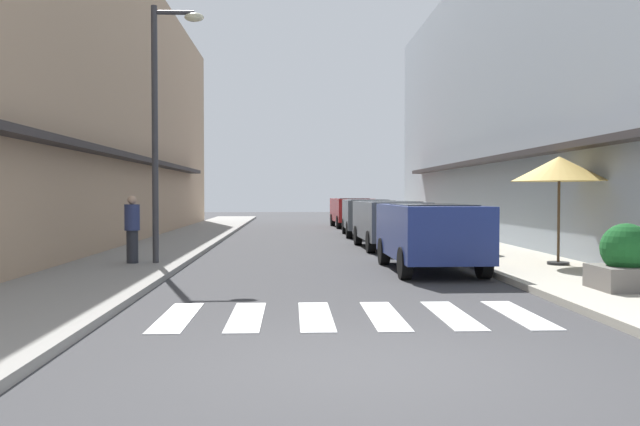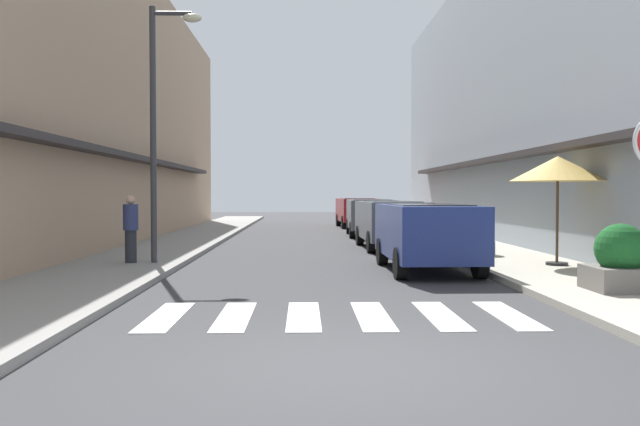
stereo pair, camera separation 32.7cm
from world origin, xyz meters
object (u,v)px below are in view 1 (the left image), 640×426
Objects in this scene: parked_car_near at (430,229)px; planter_corner at (626,260)px; pedestrian_walking_near at (132,228)px; street_lamp at (163,108)px; planter_midblock at (476,236)px; parked_car_mid at (390,219)px; parked_car_far at (367,213)px; parked_car_distant at (351,209)px; cafe_umbrella at (559,170)px.

parked_car_near is 3.75× the size of planter_corner.
street_lamp is at bearing -2.14° from pedestrian_walking_near.
planter_corner is 10.18m from pedestrian_walking_near.
planter_midblock is (-0.67, 6.45, -0.00)m from planter_corner.
parked_car_mid is 6.14m from parked_car_far.
parked_car_far is 9.43m from planter_midblock.
parked_car_far is (-0.00, 12.02, 0.00)m from parked_car_near.
parked_car_distant is 16.12m from planter_midblock.
planter_corner is (8.41, -4.58, -3.04)m from street_lamp.
planter_midblock is 8.66m from pedestrian_walking_near.
pedestrian_walking_near is (-6.64, -17.92, -0.00)m from parked_car_distant.
parked_car_distant reaches higher than planter_midblock.
parked_car_near is 2.67× the size of pedestrian_walking_near.
pedestrian_walking_near reaches higher than planter_corner.
planter_corner is at bearing -75.50° from parked_car_mid.
planter_midblock is at bearing 13.58° from street_lamp.
street_lamp is at bearing -118.11° from parked_car_far.
parked_car_mid is 8.22m from street_lamp.
cafe_umbrella reaches higher than planter_midblock.
parked_car_distant is 4.19× the size of planter_midblock.
street_lamp is 9.00m from cafe_umbrella.
parked_car_near is at bearing -90.00° from parked_car_distant.
street_lamp reaches higher than cafe_umbrella.
street_lamp is at bearing -140.01° from parked_car_mid.
parked_car_distant is at bearing 96.44° from planter_midblock.
cafe_umbrella is (2.91, 0.13, 1.31)m from parked_car_near.
planter_corner is at bearing -56.12° from parked_car_near.
pedestrian_walking_near is at bearing 172.60° from parked_car_near.
parked_car_distant is at bearing 90.00° from parked_car_mid.
parked_car_distant is 22.60m from planter_corner.
parked_car_mid is (0.00, 5.88, 0.00)m from parked_car_near.
pedestrian_walking_near is (-9.11, 4.54, 0.32)m from planter_corner.
pedestrian_walking_near is at bearing -120.75° from parked_car_far.
pedestrian_walking_near reaches higher than parked_car_distant.
planter_midblock is (1.81, -16.02, -0.32)m from parked_car_distant.
parked_car_mid is 8.32m from pedestrian_walking_near.
street_lamp reaches higher than parked_car_mid.
parked_car_distant is (-0.00, 18.78, 0.00)m from parked_car_near.
planter_corner is at bearing -83.72° from parked_car_distant.
parked_car_distant is (0.00, 6.77, -0.00)m from parked_car_far.
street_lamp is 2.42× the size of cafe_umbrella.
pedestrian_walking_near reaches higher than planter_midblock.
parked_car_distant is 18.93m from cafe_umbrella.
parked_car_distant is at bearing 64.68° from pedestrian_walking_near.
parked_car_near and parked_car_mid have the same top height.
parked_car_near is 18.78m from parked_car_distant.
parked_car_far is 12.31m from cafe_umbrella.
parked_car_mid is at bearing -90.00° from parked_car_far.
parked_car_near is at bearing -123.15° from planter_midblock.
planter_corner is (2.47, -15.70, -0.32)m from parked_car_far.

